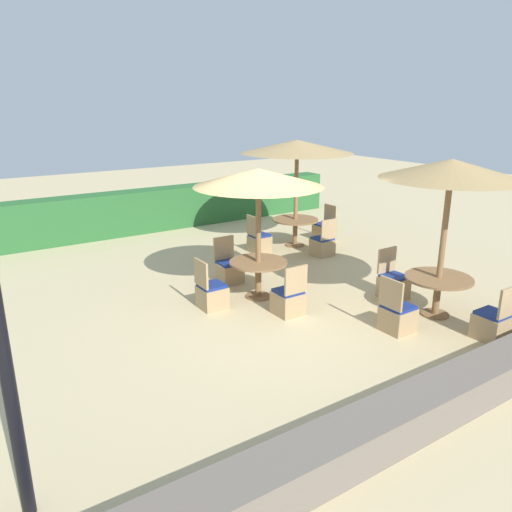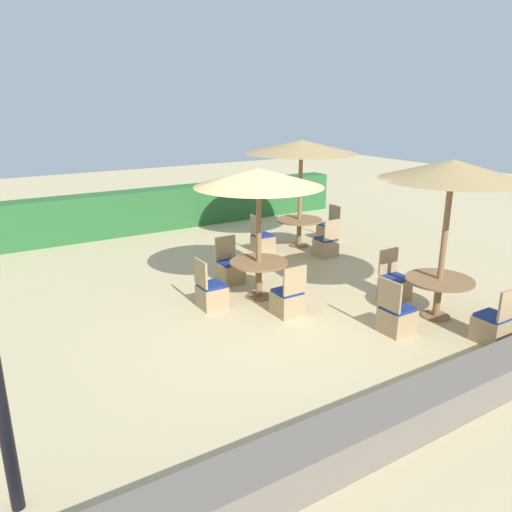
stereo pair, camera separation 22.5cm
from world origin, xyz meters
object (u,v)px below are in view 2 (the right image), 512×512
at_px(patio_chair_back_right_west, 262,242).
at_px(parasol_center, 259,178).
at_px(round_table_front_right, 439,286).
at_px(round_table_back_right, 299,224).
at_px(parasol_back_right, 301,147).
at_px(patio_chair_front_right_south, 493,326).
at_px(patio_chair_front_right_west, 396,318).
at_px(patio_chair_center_north, 230,270).
at_px(round_table_center, 259,269).
at_px(parasol_front_right, 452,171).
at_px(patio_chair_back_right_east, 329,231).
at_px(patio_chair_center_south, 288,300).
at_px(patio_chair_center_west, 211,294).
at_px(patio_chair_front_right_north, 394,285).
at_px(patio_chair_back_right_south, 326,246).

relative_size(patio_chair_back_right_west, parasol_center, 0.38).
bearing_deg(round_table_front_right, round_table_back_right, 82.45).
bearing_deg(parasol_back_right, patio_chair_front_right_south, -96.59).
height_order(round_table_front_right, round_table_back_right, round_table_back_right).
relative_size(patio_chair_front_right_west, patio_chair_center_north, 1.00).
bearing_deg(round_table_back_right, round_table_front_right, -97.55).
bearing_deg(round_table_back_right, patio_chair_front_right_south, -96.59).
xyz_separation_m(round_table_back_right, patio_chair_back_right_west, (-1.08, 0.05, -0.31)).
height_order(patio_chair_front_right_west, round_table_center, patio_chair_front_right_west).
bearing_deg(patio_chair_back_right_west, parasol_front_right, 5.28).
relative_size(patio_chair_back_right_east, patio_chair_center_south, 1.00).
xyz_separation_m(patio_chair_front_right_west, patio_chair_center_west, (-2.04, 2.50, 0.00)).
height_order(round_table_back_right, parasol_center, parasol_center).
bearing_deg(parasol_front_right, round_table_center, 131.34).
bearing_deg(round_table_front_right, patio_chair_front_right_north, 89.60).
bearing_deg(patio_chair_center_south, parasol_back_right, 50.67).
relative_size(patio_chair_front_right_north, round_table_center, 0.85).
height_order(patio_chair_back_right_south, patio_chair_center_west, same).
relative_size(patio_chair_back_right_south, patio_chair_center_south, 1.00).
bearing_deg(patio_chair_back_right_south, parasol_back_right, 91.40).
distance_m(round_table_front_right, patio_chair_back_right_south, 3.82).
bearing_deg(patio_chair_back_right_east, patio_chair_center_west, 116.71).
xyz_separation_m(patio_chair_back_right_south, patio_chair_center_north, (-2.83, -0.35, 0.00)).
xyz_separation_m(patio_chair_front_right_north, parasol_center, (-2.12, 1.42, 2.00)).
bearing_deg(round_table_back_right, parasol_front_right, -97.55).
distance_m(patio_chair_back_right_east, patio_chair_center_south, 5.06).
distance_m(round_table_back_right, patio_chair_center_west, 4.44).
bearing_deg(patio_chair_back_right_west, patio_chair_front_right_north, 6.70).
height_order(patio_chair_back_right_west, parasol_center, parasol_center).
relative_size(patio_chair_front_right_west, round_table_center, 0.85).
distance_m(patio_chair_front_right_west, patio_chair_back_right_east, 5.59).
bearing_deg(patio_chair_back_right_west, patio_chair_center_west, -47.65).
bearing_deg(parasol_center, patio_chair_front_right_south, -59.25).
xyz_separation_m(parasol_center, round_table_center, (0.00, -0.00, -1.70)).
relative_size(round_table_front_right, patio_chair_front_right_west, 1.22).
bearing_deg(patio_chair_center_south, parasol_front_right, -34.34).
relative_size(patio_chair_front_right_west, parasol_back_right, 0.34).
relative_size(patio_chair_front_right_north, round_table_back_right, 0.80).
bearing_deg(patio_chair_front_right_north, patio_chair_center_north, -48.14).
distance_m(round_table_front_right, patio_chair_center_north, 4.05).
xyz_separation_m(parasol_front_right, patio_chair_center_north, (-2.17, 3.41, -2.26)).
height_order(parasol_front_right, round_table_back_right, parasol_front_right).
relative_size(round_table_back_right, patio_chair_back_right_south, 1.25).
xyz_separation_m(parasol_back_right, round_table_back_right, (-0.00, 0.00, -1.93)).
height_order(round_table_center, patio_chair_center_west, patio_chair_center_west).
height_order(parasol_front_right, patio_chair_back_right_east, parasol_front_right).
relative_size(round_table_front_right, patio_chair_front_right_south, 1.22).
xyz_separation_m(patio_chair_back_right_east, patio_chair_center_south, (-3.76, -3.38, 0.00)).
xyz_separation_m(patio_chair_center_south, patio_chair_center_north, (-0.05, 1.96, 0.00)).
bearing_deg(patio_chair_center_west, patio_chair_front_right_north, 64.91).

